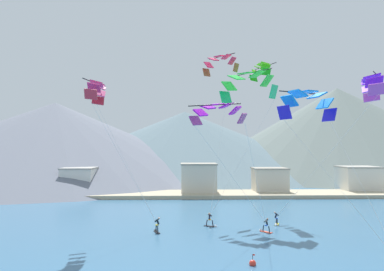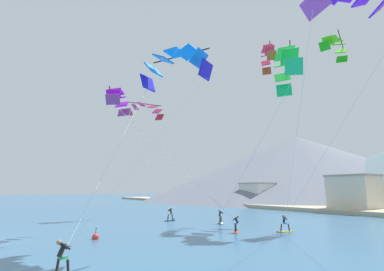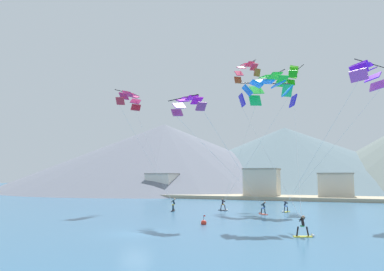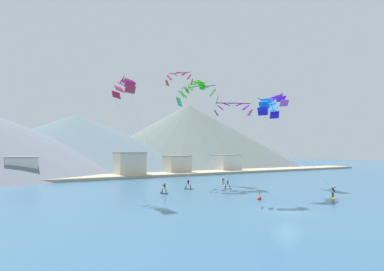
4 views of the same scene
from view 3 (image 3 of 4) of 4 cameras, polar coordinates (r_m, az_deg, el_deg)
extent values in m
plane|color=#336084|center=(32.11, -8.54, -14.59)|extent=(400.00, 400.00, 0.00)
cube|color=yellow|center=(31.33, 16.51, -14.55)|extent=(1.50, 0.97, 0.07)
cylinder|color=black|center=(31.15, 15.77, -13.87)|extent=(0.28, 0.21, 0.74)
cylinder|color=black|center=(31.40, 17.19, -13.77)|extent=(0.28, 0.21, 0.74)
cube|color=#33B266|center=(31.22, 16.46, -13.08)|extent=(0.34, 0.38, 0.12)
cylinder|color=black|center=(31.08, 16.51, -12.49)|extent=(0.38, 0.50, 0.63)
cylinder|color=black|center=(31.11, 16.22, -12.16)|extent=(0.29, 0.52, 0.41)
cylinder|color=black|center=(31.19, 16.65, -12.13)|extent=(0.29, 0.52, 0.41)
cylinder|color=black|center=(31.32, 16.34, -12.17)|extent=(0.49, 0.23, 0.03)
sphere|color=#9E7051|center=(30.88, 16.59, -11.82)|extent=(0.23, 0.23, 0.23)
cone|color=white|center=(31.60, 18.05, -14.31)|extent=(0.42, 0.45, 0.36)
cube|color=#E54C33|center=(48.00, 10.81, -11.70)|extent=(1.30, 1.36, 0.07)
cylinder|color=#14232D|center=(47.63, 11.06, -11.29)|extent=(0.24, 0.24, 0.68)
cylinder|color=#14232D|center=(48.30, 10.54, -11.23)|extent=(0.24, 0.24, 0.68)
cube|color=blue|center=(47.93, 10.79, -10.81)|extent=(0.36, 0.35, 0.12)
cylinder|color=#14232D|center=(47.96, 10.88, -10.43)|extent=(0.44, 0.43, 0.58)
cylinder|color=#14232D|center=(47.80, 10.85, -10.25)|extent=(0.41, 0.39, 0.38)
cylinder|color=#14232D|center=(47.99, 10.71, -10.23)|extent=(0.41, 0.39, 0.38)
cylinder|color=black|center=(47.80, 10.59, -10.29)|extent=(0.37, 0.41, 0.03)
sphere|color=#9E7051|center=(48.02, 11.03, -10.00)|extent=(0.21, 0.21, 0.21)
cone|color=white|center=(48.73, 10.25, -11.55)|extent=(0.47, 0.46, 0.36)
cube|color=black|center=(52.60, 4.75, -11.30)|extent=(1.47, 1.10, 0.07)
cylinder|color=#231E28|center=(52.85, 4.44, -10.85)|extent=(0.27, 0.22, 0.72)
cylinder|color=#231E28|center=(52.28, 5.05, -10.89)|extent=(0.27, 0.22, 0.72)
cube|color=orange|center=(52.53, 4.74, -10.44)|extent=(0.35, 0.38, 0.12)
cylinder|color=#231E28|center=(52.47, 4.70, -10.08)|extent=(0.35, 0.39, 0.61)
cylinder|color=#231E28|center=(52.61, 4.69, -9.88)|extent=(0.33, 0.49, 0.40)
cylinder|color=#231E28|center=(52.45, 4.87, -9.89)|extent=(0.33, 0.49, 0.40)
cylinder|color=black|center=(52.66, 4.92, -9.91)|extent=(0.47, 0.29, 0.03)
sphere|color=tan|center=(52.39, 4.63, -9.66)|extent=(0.22, 0.22, 0.22)
cone|color=white|center=(51.97, 5.43, -11.28)|extent=(0.44, 0.46, 0.36)
cube|color=black|center=(51.81, -2.91, -11.39)|extent=(0.84, 1.51, 0.07)
cylinder|color=#14232D|center=(51.38, -2.96, -10.98)|extent=(0.19, 0.27, 0.75)
cylinder|color=#14232D|center=(52.16, -2.86, -10.91)|extent=(0.19, 0.27, 0.75)
cube|color=yellow|center=(51.74, -2.90, -10.49)|extent=(0.37, 0.32, 0.12)
cylinder|color=#14232D|center=(51.70, -2.80, -10.12)|extent=(0.46, 0.33, 0.64)
cylinder|color=#14232D|center=(51.58, -2.92, -9.93)|extent=(0.54, 0.24, 0.41)
cylinder|color=#14232D|center=(51.82, -2.89, -9.91)|extent=(0.54, 0.24, 0.41)
cylinder|color=black|center=(51.73, -3.11, -9.95)|extent=(0.18, 0.51, 0.03)
sphere|color=beige|center=(51.66, -2.64, -9.69)|extent=(0.23, 0.23, 0.23)
cone|color=white|center=(52.66, -2.80, -11.23)|extent=(0.43, 0.39, 0.36)
cube|color=yellow|center=(51.76, 14.14, -11.21)|extent=(0.93, 1.50, 0.07)
cylinder|color=black|center=(52.07, 14.33, -10.76)|extent=(0.19, 0.25, 0.69)
cylinder|color=black|center=(51.38, 13.91, -10.84)|extent=(0.19, 0.25, 0.69)
cube|color=blue|center=(51.69, 14.11, -10.38)|extent=(0.35, 0.31, 0.12)
cylinder|color=black|center=(51.72, 14.01, -10.04)|extent=(0.44, 0.33, 0.59)
cylinder|color=black|center=(51.75, 14.17, -9.85)|extent=(0.49, 0.25, 0.38)
cylinder|color=black|center=(51.56, 14.05, -9.86)|extent=(0.49, 0.25, 0.38)
cylinder|color=black|center=(51.57, 14.29, -9.89)|extent=(0.22, 0.50, 0.03)
sphere|color=tan|center=(51.76, 13.86, -9.64)|extent=(0.21, 0.21, 0.21)
cone|color=white|center=(50.99, 13.67, -11.23)|extent=(0.44, 0.41, 0.36)
cube|color=#1C16C4|center=(39.72, 7.63, 5.35)|extent=(1.08, 1.58, 1.24)
cube|color=#0E82F1|center=(40.07, 8.43, 6.81)|extent=(1.48, 1.77, 1.02)
cube|color=#0E82F1|center=(40.45, 9.77, 7.75)|extent=(1.72, 1.88, 0.63)
cube|color=#0E82F1|center=(40.81, 11.39, 8.03)|extent=(1.78, 1.91, 0.12)
cube|color=#0E82F1|center=(41.07, 13.00, 7.61)|extent=(1.72, 1.88, 0.63)
cube|color=#0E82F1|center=(41.20, 14.32, 6.57)|extent=(1.47, 1.77, 1.02)
cube|color=#1C16C4|center=(41.17, 15.14, 5.10)|extent=(1.08, 1.58, 1.24)
cylinder|color=black|center=(41.45, 11.14, 7.80)|extent=(4.95, 2.38, 0.10)
cylinder|color=silver|center=(34.98, 11.35, -2.86)|extent=(6.37, 6.86, 10.73)
cylinder|color=silver|center=(35.84, 15.75, -2.82)|extent=(1.20, 9.26, 10.73)
cube|color=#943984|center=(39.28, 1.41, 4.45)|extent=(1.06, 1.45, 1.00)
cube|color=#A810D0|center=(39.83, 0.76, 5.33)|extent=(1.28, 1.55, 0.87)
cube|color=#A810D0|center=(40.52, 0.00, 5.79)|extent=(1.44, 1.59, 0.63)
cube|color=#A810D0|center=(41.28, -0.77, 5.79)|extent=(1.51, 1.60, 0.32)
cube|color=#A810D0|center=(42.01, -1.45, 5.36)|extent=(1.54, 1.55, 0.63)
cube|color=#A810D0|center=(42.62, -1.97, 4.57)|extent=(1.48, 1.44, 0.87)
cube|color=#943984|center=(43.06, -2.29, 3.51)|extent=(1.33, 1.29, 1.00)
cylinder|color=black|center=(40.95, -1.42, 5.76)|extent=(4.42, 2.10, 0.10)
cylinder|color=silver|center=(42.99, 6.56, -3.93)|extent=(4.03, 10.58, 10.35)
cylinder|color=silver|center=(44.91, 4.40, -4.04)|extent=(8.24, 7.76, 10.35)
cube|color=#18C56C|center=(61.45, 9.60, 5.28)|extent=(1.98, 1.62, 1.88)
cube|color=green|center=(60.97, 9.83, 6.85)|extent=(2.42, 2.13, 1.67)
cube|color=green|center=(60.01, 10.46, 8.10)|extent=(2.65, 2.50, 1.15)
cube|color=green|center=(58.72, 11.39, 8.82)|extent=(2.67, 2.67, 0.43)
cube|color=green|center=(57.34, 12.48, 8.83)|extent=(2.49, 2.65, 1.15)
cube|color=green|center=(56.11, 13.52, 8.08)|extent=(2.10, 2.43, 1.67)
cube|color=#18C56C|center=(55.28, 14.31, 6.69)|extent=(1.58, 2.01, 1.88)
cylinder|color=black|center=(59.26, 12.07, 8.83)|extent=(4.77, 6.31, 0.10)
cylinder|color=silver|center=(56.58, 7.48, -2.17)|extent=(2.89, 8.84, 14.72)
cylinder|color=silver|center=(53.17, 9.86, -1.87)|extent=(8.81, 3.14, 14.72)
cube|color=#BC2636|center=(53.06, -10.89, 5.19)|extent=(1.43, 0.81, 1.20)
cube|color=#CF266B|center=(53.67, -10.35, 5.93)|extent=(1.45, 1.03, 1.10)
cube|color=#CF266B|center=(54.49, -9.77, 6.32)|extent=(1.46, 1.09, 0.86)
cube|color=#CF266B|center=(55.42, -9.24, 6.29)|extent=(1.46, 1.20, 0.49)
cube|color=#CF266B|center=(56.31, -8.84, 5.89)|extent=(1.44, 1.29, 0.86)
cube|color=#CF266B|center=(57.05, -8.60, 5.18)|extent=(1.42, 1.23, 1.10)
cube|color=#BC2636|center=(57.54, -8.55, 4.25)|extent=(1.39, 1.02, 1.20)
cylinder|color=black|center=(55.71, -9.80, 6.42)|extent=(1.10, 5.10, 0.10)
cylinder|color=silver|center=(51.75, -7.18, -2.55)|extent=(6.73, 3.25, 13.30)
cylinder|color=silver|center=(54.25, -6.02, -2.73)|extent=(7.15, 2.25, 13.30)
cube|color=#B848B9|center=(51.38, 26.39, 6.84)|extent=(1.85, 1.73, 1.40)
cube|color=#7717EF|center=(50.87, 25.84, 8.01)|extent=(2.01, 1.93, 1.24)
cube|color=#7717EF|center=(50.04, 25.27, 8.92)|extent=(2.12, 1.98, 0.95)
cube|color=#7717EF|center=(48.96, 24.75, 9.48)|extent=(2.19, 1.91, 0.54)
cube|color=#7717EF|center=(47.75, 24.33, 9.60)|extent=(2.20, 1.74, 0.95)
cube|color=#7717EF|center=(46.54, 24.09, 9.22)|extent=(2.15, 1.46, 1.24)
cube|color=#B848B9|center=(45.48, 24.05, 8.37)|extent=(2.07, 1.08, 1.40)
cylinder|color=black|center=(48.78, 25.65, 9.81)|extent=(3.88, 5.43, 0.10)
cylinder|color=silver|center=(50.74, 20.49, -1.86)|extent=(11.56, 0.98, 13.96)
cylinder|color=silver|center=(47.57, 18.88, -1.66)|extent=(8.97, 7.40, 13.96)
cube|color=#9D4C27|center=(62.86, 7.02, 8.39)|extent=(1.24, 1.08, 1.23)
cube|color=#EF2757|center=(62.61, 7.17, 9.39)|extent=(1.53, 1.39, 1.10)
cube|color=#EF2757|center=(62.03, 7.56, 10.20)|extent=(1.69, 1.61, 0.78)
cube|color=#EF2757|center=(61.21, 8.14, 10.68)|extent=(1.70, 1.70, 0.31)
cube|color=#EF2757|center=(60.30, 8.81, 10.71)|extent=(1.59, 1.69, 0.78)
cube|color=#EF2757|center=(59.47, 9.43, 10.27)|extent=(1.34, 1.55, 1.10)
cube|color=#9D4C27|center=(58.88, 9.89, 9.44)|extent=(0.99, 1.29, 1.23)
cylinder|color=black|center=(61.54, 8.56, 10.67)|extent=(3.30, 3.93, 0.10)
cube|color=#1CAD14|center=(66.89, 14.85, 7.86)|extent=(1.34, 1.11, 1.20)
cube|color=#4FD115|center=(66.45, 15.05, 8.69)|extent=(1.40, 1.32, 1.07)
cube|color=#4FD115|center=(65.70, 15.20, 9.35)|extent=(1.44, 1.40, 0.81)
cube|color=#4FD115|center=(64.72, 15.29, 9.77)|extent=(1.47, 1.32, 0.44)
cube|color=#4FD115|center=(63.64, 15.31, 9.87)|extent=(1.47, 1.18, 0.81)
cube|color=#4FD115|center=(62.59, 15.26, 9.62)|extent=(1.44, 0.93, 1.07)
cube|color=#1CAD14|center=(61.71, 15.12, 9.06)|extent=(1.40, 0.71, 1.20)
cylinder|color=black|center=(64.72, 15.81, 9.65)|extent=(2.28, 5.09, 0.10)
sphere|color=red|center=(37.65, 1.80, -13.17)|extent=(0.56, 0.56, 0.56)
cylinder|color=black|center=(37.59, 1.79, -12.41)|extent=(0.04, 0.04, 0.44)
cube|color=red|center=(37.54, 1.93, -12.14)|extent=(0.18, 0.01, 0.12)
cube|color=tan|center=(80.47, 9.93, -9.23)|extent=(180.00, 10.00, 0.70)
cube|color=beige|center=(81.61, 21.05, -7.32)|extent=(6.67, 5.79, 5.10)
cube|color=gray|center=(81.58, 20.98, -5.43)|extent=(6.94, 6.02, 0.30)
cube|color=silver|center=(91.41, -4.55, -7.54)|extent=(6.28, 6.51, 5.14)
cube|color=#9D9992|center=(91.38, -4.53, -5.83)|extent=(6.53, 6.77, 0.30)
cube|color=beige|center=(81.70, 10.63, -7.28)|extent=(6.95, 6.32, 6.08)
cube|color=gray|center=(81.70, 10.58, -5.04)|extent=(7.23, 6.57, 0.30)
cone|color=slate|center=(142.59, 14.00, -3.36)|extent=(111.55, 111.55, 22.72)
cone|color=slate|center=(137.66, -4.28, -3.20)|extent=(114.30, 114.30, 23.84)
camera|label=1|loc=(19.18, -52.59, 10.69)|focal=35.00mm
camera|label=2|loc=(30.39, 46.09, -5.72)|focal=28.00mm
camera|label=4|loc=(41.74, -62.11, -0.43)|focal=28.00mm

